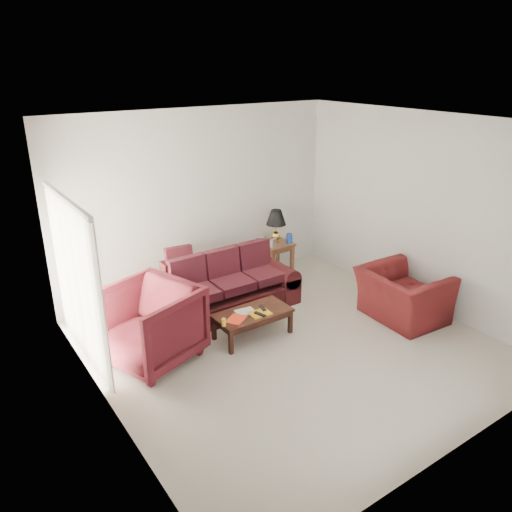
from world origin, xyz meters
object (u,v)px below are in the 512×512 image
(end_table, at_px, (275,258))
(coffee_table, at_px, (253,324))
(armchair_left, at_px, (149,325))
(sofa, at_px, (229,284))
(floor_lamp, at_px, (78,276))
(armchair_right, at_px, (403,295))

(end_table, bearing_deg, coffee_table, -134.51)
(armchair_left, xyz_separation_m, coffee_table, (1.43, -0.26, -0.32))
(sofa, height_order, floor_lamp, floor_lamp)
(sofa, xyz_separation_m, end_table, (1.47, 0.79, -0.15))
(floor_lamp, bearing_deg, armchair_left, -71.83)
(end_table, xyz_separation_m, armchair_left, (-3.04, -1.38, 0.22))
(floor_lamp, bearing_deg, coffee_table, -41.32)
(floor_lamp, relative_size, armchair_left, 1.41)
(end_table, relative_size, coffee_table, 0.54)
(armchair_right, height_order, coffee_table, armchair_right)
(sofa, distance_m, coffee_table, 0.90)
(armchair_left, bearing_deg, end_table, 95.61)
(armchair_left, relative_size, coffee_table, 1.03)
(floor_lamp, bearing_deg, sofa, -21.59)
(floor_lamp, distance_m, armchair_left, 1.49)
(coffee_table, bearing_deg, sofa, 84.53)
(floor_lamp, relative_size, armchair_right, 1.35)
(end_table, height_order, coffee_table, end_table)
(end_table, bearing_deg, armchair_left, -155.60)
(sofa, height_order, armchair_right, sofa)
(sofa, xyz_separation_m, coffee_table, (-0.14, -0.85, -0.25))
(sofa, height_order, armchair_left, armchair_left)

